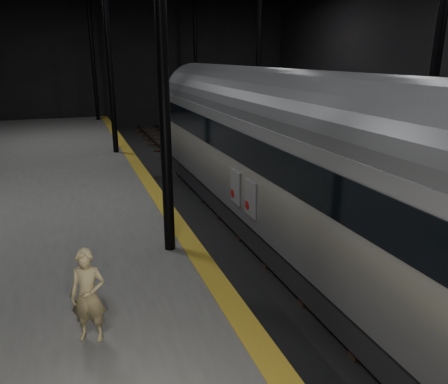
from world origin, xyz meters
name	(u,v)px	position (x,y,z in m)	size (l,w,h in m)	color
ground	(249,215)	(0.00, 0.00, 0.00)	(44.00, 44.00, 0.00)	black
platform_left	(24,228)	(-7.50, 0.00, 0.50)	(9.00, 43.80, 1.00)	#4B4B49
platform_right	(415,183)	(7.50, 0.00, 0.50)	(9.00, 43.80, 1.00)	#4B4B49
tactile_strip	(160,198)	(-3.25, 0.00, 1.00)	(0.50, 43.80, 0.01)	#9C901C
track	(249,213)	(0.00, 0.00, 0.07)	(2.40, 43.00, 0.24)	#3F3328
train	(283,152)	(0.00, -2.50, 2.86)	(2.87, 19.17, 5.12)	#93969B
woman	(88,295)	(-5.85, -7.10, 1.82)	(0.60, 0.39, 1.63)	tan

